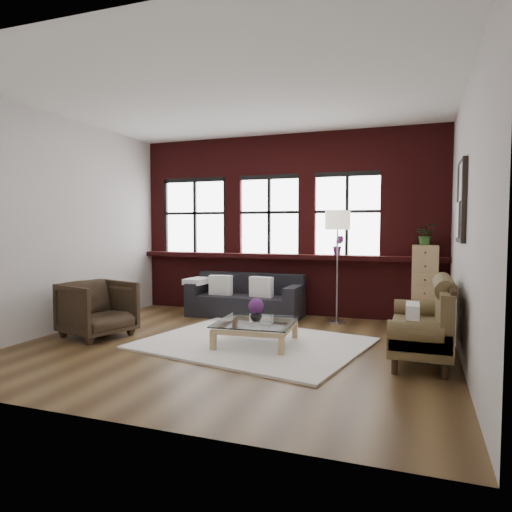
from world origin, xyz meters
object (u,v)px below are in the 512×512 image
(vintage_settee, at_px, (420,321))
(floor_lamp, at_px, (337,263))
(vase, at_px, (256,315))
(armchair, at_px, (98,309))
(drawer_chest, at_px, (425,285))
(dark_sofa, at_px, (245,296))
(coffee_table, at_px, (256,334))

(vintage_settee, relative_size, floor_lamp, 0.85)
(vintage_settee, bearing_deg, vase, -177.02)
(vintage_settee, height_order, armchair, vintage_settee)
(vase, bearing_deg, vintage_settee, 2.98)
(armchair, distance_m, vase, 2.31)
(armchair, bearing_deg, floor_lamp, -38.08)
(vintage_settee, bearing_deg, drawer_chest, 88.10)
(vintage_settee, xyz_separation_m, floor_lamp, (-1.27, 1.68, 0.54))
(dark_sofa, distance_m, drawer_chest, 2.96)
(vase, bearing_deg, floor_lamp, 67.03)
(dark_sofa, xyz_separation_m, coffee_table, (0.84, -1.78, -0.20))
(floor_lamp, bearing_deg, dark_sofa, 179.98)
(vase, relative_size, floor_lamp, 0.08)
(dark_sofa, xyz_separation_m, vintage_settee, (2.86, -1.68, 0.09))
(coffee_table, distance_m, drawer_chest, 3.02)
(coffee_table, height_order, vase, vase)
(coffee_table, bearing_deg, vintage_settee, 2.98)
(coffee_table, distance_m, vase, 0.25)
(floor_lamp, bearing_deg, armchair, -145.67)
(drawer_chest, bearing_deg, floor_lamp, -165.61)
(floor_lamp, bearing_deg, vintage_settee, -52.86)
(coffee_table, relative_size, vase, 6.24)
(vintage_settee, height_order, drawer_chest, drawer_chest)
(armchair, bearing_deg, vintage_settee, -67.08)
(drawer_chest, relative_size, floor_lamp, 0.65)
(dark_sofa, bearing_deg, floor_lamp, -0.02)
(dark_sofa, xyz_separation_m, floor_lamp, (1.59, -0.00, 0.63))
(vintage_settee, distance_m, floor_lamp, 2.17)
(dark_sofa, xyz_separation_m, drawer_chest, (2.93, 0.34, 0.28))
(dark_sofa, height_order, coffee_table, dark_sofa)
(dark_sofa, height_order, drawer_chest, drawer_chest)
(coffee_table, bearing_deg, drawer_chest, 45.44)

